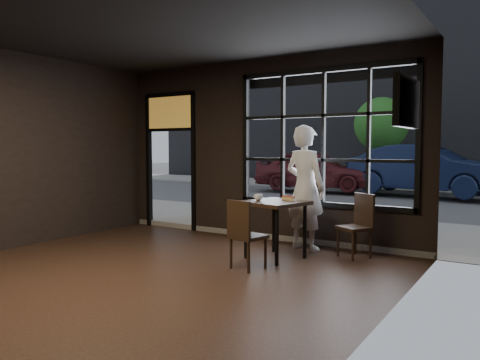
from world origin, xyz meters
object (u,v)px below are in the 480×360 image
Objects in this scene: chair_near at (248,234)px; navy_car at (425,170)px; man at (305,188)px; cafe_table at (275,229)px.

chair_near is 0.19× the size of navy_car.
navy_car is at bearing -78.69° from chair_near.
man is 9.19m from navy_car.
chair_near is 10.73m from navy_car.
chair_near is 1.62m from man.
chair_near is at bearing 99.08° from man.
cafe_table is 0.17× the size of navy_car.
man reaches higher than chair_near.
man is (0.13, 1.52, 0.53)m from chair_near.
cafe_table is 0.91× the size of chair_near.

